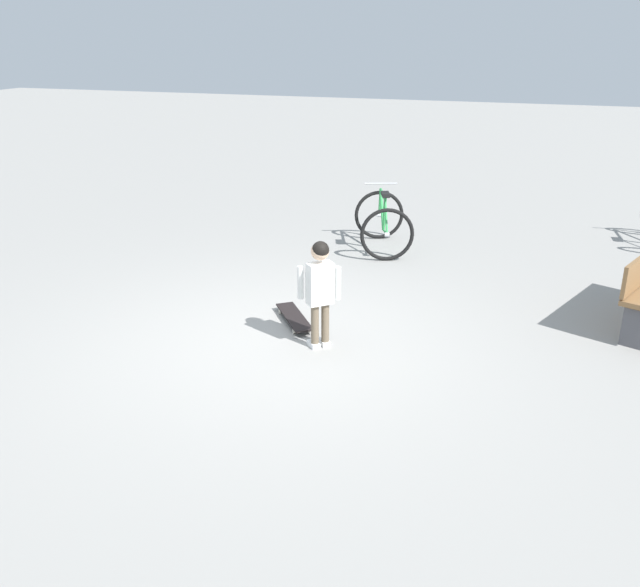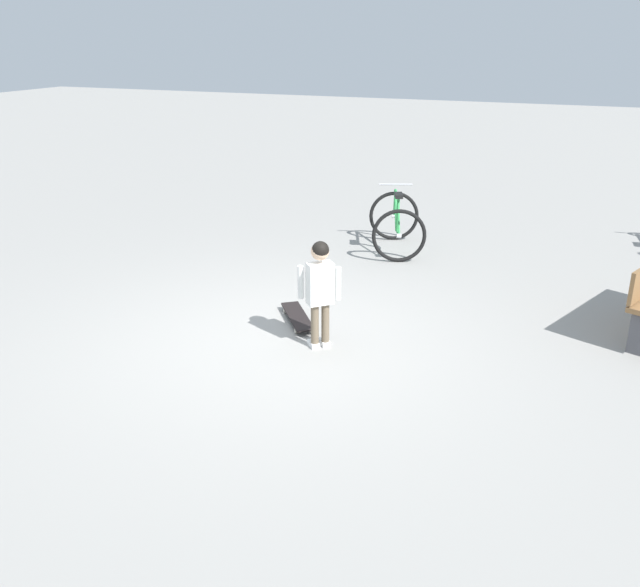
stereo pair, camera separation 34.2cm
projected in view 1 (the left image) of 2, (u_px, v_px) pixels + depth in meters
ground_plane at (278, 342)px, 6.65m from camera, size 50.00×50.00×0.00m
child_person at (320, 283)px, 6.32m from camera, size 0.39×0.28×1.06m
skateboard at (294, 317)px, 7.08m from camera, size 0.62×0.74×0.07m
bicycle_near at (383, 223)px, 9.35m from camera, size 1.03×1.25×0.85m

